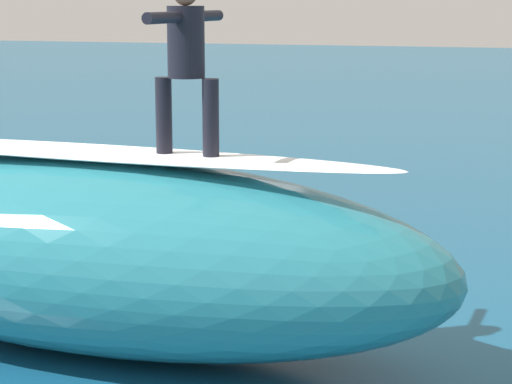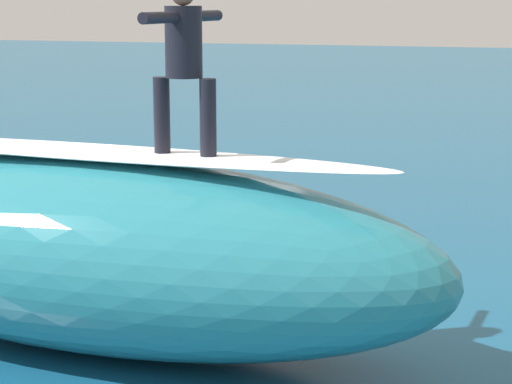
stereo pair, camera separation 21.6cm
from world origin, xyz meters
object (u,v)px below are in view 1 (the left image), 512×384
Objects in this scene: surfboard_riding at (188,159)px; surfboard_paddling at (310,288)px; surfer_riding at (186,55)px; surfer_paddling at (299,274)px.

surfboard_riding is 3.18m from surfboard_paddling.
surfboard_riding reaches higher than surfboard_paddling.
surfboard_paddling is (-0.63, -2.43, -2.93)m from surfer_riding.
surfboard_riding is 3.04m from surfer_paddling.
surfboard_riding reaches higher than surfer_paddling.
surfboard_riding is 0.96× the size of surfboard_paddling.
surfboard_riding is at bearing -110.52° from surfer_paddling.
surfer_paddling reaches higher than surfboard_paddling.
surfer_riding is (0.00, -0.00, 0.98)m from surfboard_riding.
surfer_riding is at bearing -113.38° from surfboard_paddling.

